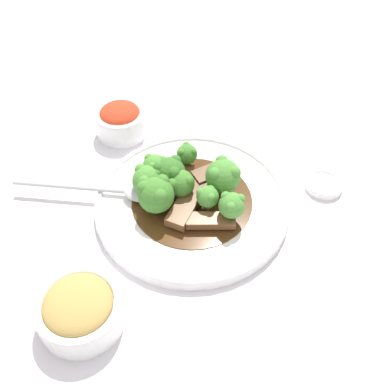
{
  "coord_description": "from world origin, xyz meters",
  "views": [
    {
      "loc": [
        0.18,
        -0.42,
        0.54
      ],
      "look_at": [
        0.0,
        0.0,
        0.03
      ],
      "focal_mm": 42.0,
      "sensor_mm": 36.0,
      "label": 1
    }
  ],
  "objects_px": {
    "serving_spoon": "(129,191)",
    "sauce_dish": "(324,184)",
    "beef_strip_2": "(211,173)",
    "broccoli_floret_0": "(187,154)",
    "broccoli_floret_8": "(208,197)",
    "broccoli_floret_4": "(232,205)",
    "side_bowl_kimchi": "(121,120)",
    "beef_strip_3": "(180,210)",
    "beef_strip_0": "(211,221)",
    "broccoli_floret_5": "(170,172)",
    "broccoli_floret_1": "(155,167)",
    "beef_strip_1": "(199,190)",
    "broccoli_floret_6": "(223,176)",
    "broccoli_floret_3": "(180,185)",
    "beef_strip_4": "(184,177)",
    "broccoli_floret_7": "(148,180)",
    "side_bowl_appetizer": "(80,309)",
    "broccoli_floret_2": "(156,194)",
    "main_plate": "(192,202)"
  },
  "relations": [
    {
      "from": "beef_strip_1",
      "to": "beef_strip_2",
      "type": "bearing_deg",
      "value": 83.95
    },
    {
      "from": "beef_strip_3",
      "to": "broccoli_floret_6",
      "type": "xyz_separation_m",
      "value": [
        0.04,
        0.07,
        0.03
      ]
    },
    {
      "from": "broccoli_floret_0",
      "to": "broccoli_floret_1",
      "type": "xyz_separation_m",
      "value": [
        -0.03,
        -0.05,
        0.01
      ]
    },
    {
      "from": "broccoli_floret_5",
      "to": "side_bowl_appetizer",
      "type": "xyz_separation_m",
      "value": [
        -0.01,
        -0.24,
        -0.02
      ]
    },
    {
      "from": "sauce_dish",
      "to": "beef_strip_4",
      "type": "bearing_deg",
      "value": -156.67
    },
    {
      "from": "broccoli_floret_8",
      "to": "beef_strip_2",
      "type": "bearing_deg",
      "value": 107.34
    },
    {
      "from": "broccoli_floret_0",
      "to": "sauce_dish",
      "type": "distance_m",
      "value": 0.23
    },
    {
      "from": "beef_strip_4",
      "to": "broccoli_floret_0",
      "type": "relative_size",
      "value": 1.25
    },
    {
      "from": "beef_strip_0",
      "to": "broccoli_floret_0",
      "type": "height_order",
      "value": "broccoli_floret_0"
    },
    {
      "from": "broccoli_floret_4",
      "to": "broccoli_floret_7",
      "type": "distance_m",
      "value": 0.14
    },
    {
      "from": "beef_strip_2",
      "to": "broccoli_floret_3",
      "type": "distance_m",
      "value": 0.07
    },
    {
      "from": "broccoli_floret_6",
      "to": "broccoli_floret_0",
      "type": "bearing_deg",
      "value": 158.23
    },
    {
      "from": "beef_strip_3",
      "to": "sauce_dish",
      "type": "xyz_separation_m",
      "value": [
        0.19,
        0.16,
        -0.02
      ]
    },
    {
      "from": "broccoli_floret_0",
      "to": "side_bowl_kimchi",
      "type": "distance_m",
      "value": 0.16
    },
    {
      "from": "serving_spoon",
      "to": "side_bowl_kimchi",
      "type": "bearing_deg",
      "value": 124.13
    },
    {
      "from": "broccoli_floret_2",
      "to": "broccoli_floret_5",
      "type": "xyz_separation_m",
      "value": [
        -0.0,
        0.05,
        0.0
      ]
    },
    {
      "from": "beef_strip_2",
      "to": "broccoli_floret_1",
      "type": "xyz_separation_m",
      "value": [
        -0.08,
        -0.05,
        0.03
      ]
    },
    {
      "from": "beef_strip_0",
      "to": "broccoli_floret_5",
      "type": "bearing_deg",
      "value": 153.37
    },
    {
      "from": "broccoli_floret_2",
      "to": "side_bowl_appetizer",
      "type": "relative_size",
      "value": 0.52
    },
    {
      "from": "beef_strip_0",
      "to": "sauce_dish",
      "type": "bearing_deg",
      "value": 49.33
    },
    {
      "from": "beef_strip_2",
      "to": "broccoli_floret_0",
      "type": "bearing_deg",
      "value": 170.99
    },
    {
      "from": "broccoli_floret_8",
      "to": "serving_spoon",
      "type": "distance_m",
      "value": 0.13
    },
    {
      "from": "beef_strip_3",
      "to": "broccoli_floret_7",
      "type": "distance_m",
      "value": 0.07
    },
    {
      "from": "main_plate",
      "to": "beef_strip_3",
      "type": "height_order",
      "value": "beef_strip_3"
    },
    {
      "from": "beef_strip_2",
      "to": "broccoli_floret_3",
      "type": "height_order",
      "value": "broccoli_floret_3"
    },
    {
      "from": "beef_strip_3",
      "to": "broccoli_floret_7",
      "type": "xyz_separation_m",
      "value": [
        -0.06,
        0.02,
        0.02
      ]
    },
    {
      "from": "broccoli_floret_1",
      "to": "side_bowl_kimchi",
      "type": "distance_m",
      "value": 0.16
    },
    {
      "from": "serving_spoon",
      "to": "sauce_dish",
      "type": "height_order",
      "value": "serving_spoon"
    },
    {
      "from": "side_bowl_kimchi",
      "to": "broccoli_floret_0",
      "type": "bearing_deg",
      "value": -17.9
    },
    {
      "from": "beef_strip_0",
      "to": "beef_strip_2",
      "type": "xyz_separation_m",
      "value": [
        -0.04,
        0.09,
        -0.0
      ]
    },
    {
      "from": "beef_strip_2",
      "to": "broccoli_floret_4",
      "type": "bearing_deg",
      "value": -49.65
    },
    {
      "from": "broccoli_floret_6",
      "to": "broccoli_floret_4",
      "type": "bearing_deg",
      "value": -56.49
    },
    {
      "from": "broccoli_floret_3",
      "to": "broccoli_floret_7",
      "type": "xyz_separation_m",
      "value": [
        -0.05,
        -0.01,
        0.0
      ]
    },
    {
      "from": "beef_strip_1",
      "to": "sauce_dish",
      "type": "bearing_deg",
      "value": 31.12
    },
    {
      "from": "broccoli_floret_4",
      "to": "serving_spoon",
      "type": "relative_size",
      "value": 0.21
    },
    {
      "from": "broccoli_floret_1",
      "to": "serving_spoon",
      "type": "bearing_deg",
      "value": -124.02
    },
    {
      "from": "beef_strip_0",
      "to": "sauce_dish",
      "type": "height_order",
      "value": "beef_strip_0"
    },
    {
      "from": "beef_strip_3",
      "to": "broccoli_floret_4",
      "type": "relative_size",
      "value": 1.24
    },
    {
      "from": "beef_strip_4",
      "to": "broccoli_floret_3",
      "type": "height_order",
      "value": "broccoli_floret_3"
    },
    {
      "from": "beef_strip_2",
      "to": "broccoli_floret_7",
      "type": "distance_m",
      "value": 0.11
    },
    {
      "from": "sauce_dish",
      "to": "broccoli_floret_4",
      "type": "bearing_deg",
      "value": -128.92
    },
    {
      "from": "beef_strip_1",
      "to": "broccoli_floret_4",
      "type": "height_order",
      "value": "broccoli_floret_4"
    },
    {
      "from": "beef_strip_0",
      "to": "broccoli_floret_3",
      "type": "relative_size",
      "value": 1.6
    },
    {
      "from": "beef_strip_0",
      "to": "serving_spoon",
      "type": "xyz_separation_m",
      "value": [
        -0.14,
        0.0,
        -0.0
      ]
    },
    {
      "from": "broccoli_floret_4",
      "to": "side_bowl_kimchi",
      "type": "relative_size",
      "value": 0.55
    },
    {
      "from": "broccoli_floret_7",
      "to": "side_bowl_appetizer",
      "type": "distance_m",
      "value": 0.22
    },
    {
      "from": "broccoli_floret_2",
      "to": "broccoli_floret_8",
      "type": "xyz_separation_m",
      "value": [
        0.07,
        0.03,
        -0.01
      ]
    },
    {
      "from": "beef_strip_3",
      "to": "broccoli_floret_8",
      "type": "bearing_deg",
      "value": 38.28
    },
    {
      "from": "beef_strip_4",
      "to": "broccoli_floret_8",
      "type": "bearing_deg",
      "value": -36.19
    },
    {
      "from": "beef_strip_1",
      "to": "broccoli_floret_8",
      "type": "bearing_deg",
      "value": -46.83
    }
  ]
}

